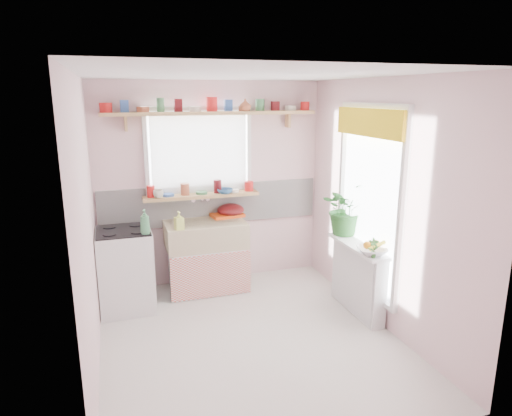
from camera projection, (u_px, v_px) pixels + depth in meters
name	position (u px, v px, depth m)	size (l,w,h in m)	color
room	(283.00, 182.00, 5.14)	(3.20, 3.20, 3.20)	silver
sink_unit	(206.00, 256.00, 5.53)	(0.95, 0.65, 1.11)	white
cooker	(126.00, 269.00, 5.02)	(0.58, 0.58, 0.93)	white
radiator_ledge	(358.00, 277.00, 4.96)	(0.22, 0.95, 0.78)	white
windowsill	(202.00, 196.00, 5.53)	(1.40, 0.22, 0.04)	tan
pine_shelf	(212.00, 113.00, 5.33)	(2.52, 0.24, 0.04)	tan
shelf_crockery	(210.00, 107.00, 5.31)	(2.47, 0.11, 0.12)	red
sill_crockery	(200.00, 190.00, 5.51)	(1.35, 0.11, 0.12)	red
dish_tray	(227.00, 215.00, 5.71)	(0.39, 0.29, 0.04)	#E54D14
colander	(231.00, 210.00, 5.71)	(0.34, 0.34, 0.15)	#550E11
jade_plant	(346.00, 208.00, 5.17)	(0.55, 0.47, 0.61)	#286327
fruit_bowl	(372.00, 251.00, 4.56)	(0.30, 0.30, 0.07)	silver
herb_pot	(373.00, 248.00, 4.45)	(0.11, 0.07, 0.20)	#346D2B
soap_bottle_sink	(179.00, 221.00, 5.13)	(0.09, 0.10, 0.21)	#E4F26B
sill_cup	(158.00, 194.00, 5.31)	(0.12, 0.12, 0.09)	beige
sill_bowl	(225.00, 191.00, 5.55)	(0.19, 0.19, 0.06)	#30649E
shelf_vase	(245.00, 105.00, 5.37)	(0.14, 0.14, 0.14)	#9E4F30
cooker_bottle	(145.00, 222.00, 4.74)	(0.10, 0.10, 0.26)	#458B5C
fruit	(373.00, 245.00, 4.56)	(0.20, 0.14, 0.10)	orange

